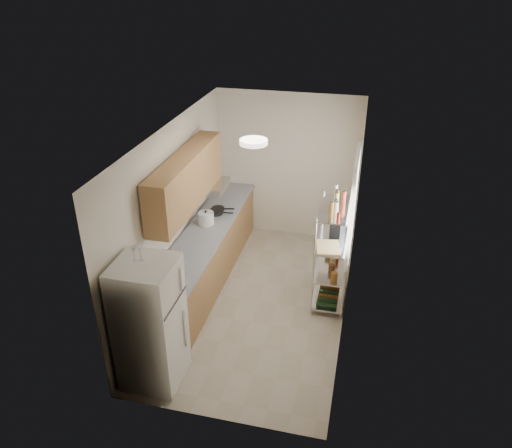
{
  "coord_description": "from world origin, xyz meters",
  "views": [
    {
      "loc": [
        1.36,
        -5.86,
        4.5
      ],
      "look_at": [
        -0.1,
        0.25,
        1.16
      ],
      "focal_mm": 35.0,
      "sensor_mm": 36.0,
      "label": 1
    }
  ],
  "objects_px": {
    "rice_cooker": "(206,218)",
    "cutting_board": "(328,248)",
    "refrigerator": "(150,324)",
    "espresso_machine": "(338,225)",
    "frying_pan_large": "(215,212)"
  },
  "relations": [
    {
      "from": "refrigerator",
      "to": "rice_cooker",
      "type": "relative_size",
      "value": 6.75
    },
    {
      "from": "rice_cooker",
      "to": "espresso_machine",
      "type": "bearing_deg",
      "value": -1.61
    },
    {
      "from": "rice_cooker",
      "to": "frying_pan_large",
      "type": "distance_m",
      "value": 0.38
    },
    {
      "from": "rice_cooker",
      "to": "cutting_board",
      "type": "xyz_separation_m",
      "value": [
        1.92,
        -0.5,
        0.03
      ]
    },
    {
      "from": "frying_pan_large",
      "to": "cutting_board",
      "type": "relative_size",
      "value": 0.63
    },
    {
      "from": "rice_cooker",
      "to": "cutting_board",
      "type": "distance_m",
      "value": 1.98
    },
    {
      "from": "refrigerator",
      "to": "cutting_board",
      "type": "distance_m",
      "value": 2.59
    },
    {
      "from": "refrigerator",
      "to": "rice_cooker",
      "type": "height_order",
      "value": "refrigerator"
    },
    {
      "from": "refrigerator",
      "to": "rice_cooker",
      "type": "bearing_deg",
      "value": 92.29
    },
    {
      "from": "frying_pan_large",
      "to": "cutting_board",
      "type": "bearing_deg",
      "value": -29.87
    },
    {
      "from": "refrigerator",
      "to": "espresso_machine",
      "type": "distance_m",
      "value": 2.98
    },
    {
      "from": "rice_cooker",
      "to": "cutting_board",
      "type": "bearing_deg",
      "value": -14.49
    },
    {
      "from": "refrigerator",
      "to": "frying_pan_large",
      "type": "xyz_separation_m",
      "value": [
        -0.06,
        2.69,
        0.11
      ]
    },
    {
      "from": "refrigerator",
      "to": "frying_pan_large",
      "type": "distance_m",
      "value": 2.69
    },
    {
      "from": "rice_cooker",
      "to": "frying_pan_large",
      "type": "height_order",
      "value": "rice_cooker"
    }
  ]
}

